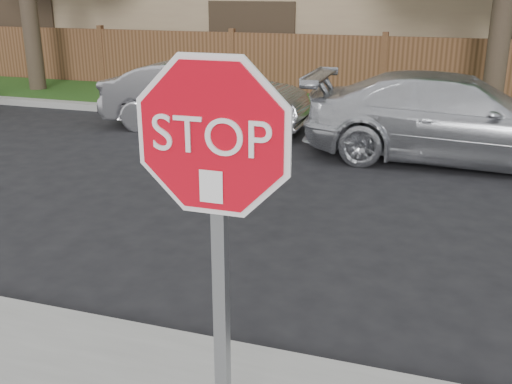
% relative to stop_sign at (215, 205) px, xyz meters
% --- Properties ---
extents(ground, '(90.00, 90.00, 0.00)m').
position_rel_stop_sign_xyz_m(ground, '(-0.79, 1.48, -1.83)').
color(ground, black).
rests_on(ground, ground).
extents(far_curb, '(70.00, 0.30, 0.15)m').
position_rel_stop_sign_xyz_m(far_curb, '(-0.79, 9.63, -1.75)').
color(far_curb, gray).
rests_on(far_curb, ground).
extents(grass_strip, '(70.00, 3.00, 0.12)m').
position_rel_stop_sign_xyz_m(grass_strip, '(-0.79, 11.28, -1.77)').
color(grass_strip, '#1E4714').
rests_on(grass_strip, ground).
extents(fence, '(70.00, 0.12, 1.60)m').
position_rel_stop_sign_xyz_m(fence, '(-0.79, 12.88, -1.03)').
color(fence, '#4F311B').
rests_on(fence, ground).
extents(stop_sign, '(1.01, 0.13, 2.55)m').
position_rel_stop_sign_xyz_m(stop_sign, '(0.00, 0.00, 0.00)').
color(stop_sign, gray).
rests_on(stop_sign, sidewalk_near).
extents(sedan_left, '(4.14, 1.52, 1.35)m').
position_rel_stop_sign_xyz_m(sedan_left, '(-3.77, 8.64, -1.15)').
color(sedan_left, '#ACABB0').
rests_on(sedan_left, ground).
extents(sedan_right, '(4.91, 2.03, 1.42)m').
position_rel_stop_sign_xyz_m(sedan_right, '(1.01, 7.82, -1.12)').
color(sedan_right, silver).
rests_on(sedan_right, ground).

